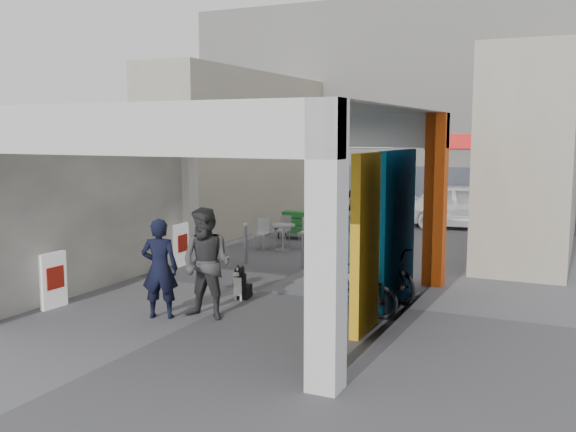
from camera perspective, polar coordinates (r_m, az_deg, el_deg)
The scene contains 21 objects.
ground at distance 12.75m, azimuth -2.60°, elevation -6.68°, with size 90.00×90.00×0.00m, color #5A5A5F.
arcade_canopy at distance 11.42m, azimuth -2.17°, elevation 3.39°, with size 6.40×6.45×6.40m.
far_building at distance 25.62m, azimuth 12.18°, elevation 9.24°, with size 18.00×4.08×8.00m.
plaza_bldg_left at distance 21.12m, azimuth -4.06°, elevation 5.76°, with size 2.00×9.00×5.00m, color #BEB59D.
plaza_bldg_right at distance 18.51m, azimuth 21.22°, elevation 5.05°, with size 2.00×9.00×5.00m, color #BEB59D.
bollard_left at distance 15.37m, azimuth -3.79°, elevation -2.48°, with size 0.09×0.09×0.93m, color gray.
bollard_center at distance 14.71m, azimuth 1.35°, elevation -3.09°, with size 0.09×0.09×0.84m, color gray.
bollard_right at distance 14.17m, azimuth 7.85°, elevation -3.31°, with size 0.09×0.09×0.97m, color gray.
advert_board_near at distance 12.18m, azimuth -20.11°, elevation -5.36°, with size 0.12×0.55×1.00m.
advert_board_far at distance 15.17m, azimuth -9.47°, elevation -2.54°, with size 0.12×0.55×1.00m.
cafe_set at distance 17.34m, azimuth -0.40°, elevation -1.91°, with size 1.37×1.10×0.83m.
produce_stand at distance 18.91m, azimuth 0.82°, elevation -1.08°, with size 1.19×0.64×0.78m.
crate_stack at distance 19.30m, azimuth 8.28°, elevation -1.07°, with size 0.53×0.47×0.56m.
border_collie at distance 12.12m, azimuth -4.17°, elevation -6.16°, with size 0.24×0.48×0.66m.
man_with_dog at distance 10.99m, azimuth -11.33°, elevation -4.59°, with size 0.62×0.40×1.69m, color black.
man_back_turned at distance 10.80m, azimuth -7.26°, elevation -4.22°, with size 0.91×0.71×1.87m, color #414144.
man_elderly at distance 12.70m, azimuth 5.75°, elevation -3.05°, with size 0.79×0.51×1.61m, color #5B8BB1.
man_crates at distance 19.44m, azimuth 6.10°, elevation 0.83°, with size 1.04×0.43×1.78m, color black.
bicycle_front at distance 12.21m, azimuth 8.07°, elevation -4.97°, with size 0.66×1.90×1.00m, color black.
bicycle_rear at distance 11.04m, azimuth 6.12°, elevation -6.52°, with size 0.43×1.51×0.90m, color black.
white_van at distance 21.53m, azimuth 15.79°, elevation 0.85°, with size 1.76×4.38×1.49m, color white.
Camera 1 is at (5.74, -10.96, 3.10)m, focal length 40.00 mm.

